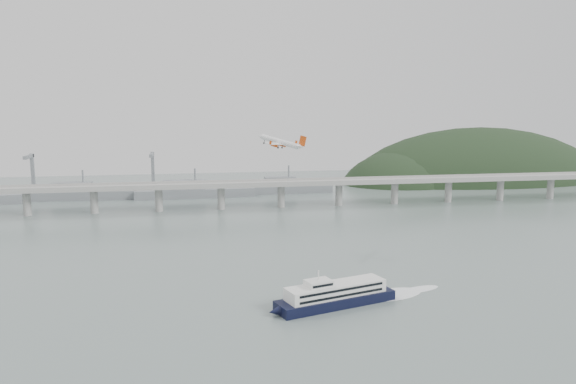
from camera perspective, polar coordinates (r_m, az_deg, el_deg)
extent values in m
plane|color=slate|center=(276.61, 2.03, -9.15)|extent=(900.00, 900.00, 0.00)
cube|color=#969694|center=(465.05, -3.14, 0.78)|extent=(800.00, 22.00, 2.20)
cube|color=#969694|center=(454.45, -2.98, 0.85)|extent=(800.00, 0.60, 1.80)
cube|color=#969694|center=(475.10, -3.30, 1.20)|extent=(800.00, 0.60, 1.80)
cylinder|color=#969694|center=(479.70, -25.00, -1.07)|extent=(6.00, 6.00, 21.00)
cylinder|color=#969694|center=(469.24, -19.09, -0.92)|extent=(6.00, 6.00, 21.00)
cylinder|color=#969694|center=(463.96, -12.98, -0.76)|extent=(6.00, 6.00, 21.00)
cylinder|color=#969694|center=(464.03, -6.81, -0.60)|extent=(6.00, 6.00, 21.00)
cylinder|color=#969694|center=(469.46, -0.71, -0.42)|extent=(6.00, 6.00, 21.00)
cylinder|color=#969694|center=(480.07, 5.19, -0.25)|extent=(6.00, 6.00, 21.00)
cylinder|color=#969694|center=(495.51, 10.78, -0.08)|extent=(6.00, 6.00, 21.00)
cylinder|color=#969694|center=(515.37, 15.98, 0.07)|extent=(6.00, 6.00, 21.00)
cylinder|color=#969694|center=(539.14, 20.76, 0.21)|extent=(6.00, 6.00, 21.00)
cylinder|color=#969694|center=(566.34, 25.11, 0.34)|extent=(6.00, 6.00, 21.00)
ellipsoid|color=black|center=(679.27, 18.67, -0.33)|extent=(320.00, 150.00, 156.00)
ellipsoid|color=black|center=(629.05, 11.53, -0.19)|extent=(140.00, 110.00, 96.00)
ellipsoid|color=black|center=(735.85, 24.43, -0.53)|extent=(220.00, 140.00, 120.00)
cube|color=slate|center=(541.58, -20.02, -0.30)|extent=(95.67, 20.15, 8.00)
cube|color=slate|center=(542.16, -21.06, 0.51)|extent=(33.90, 15.02, 8.00)
cylinder|color=slate|center=(539.39, -20.12, 1.38)|extent=(1.60, 1.60, 14.00)
cube|color=slate|center=(528.39, -9.38, -0.09)|extent=(110.55, 21.43, 8.00)
cube|color=slate|center=(527.21, -10.60, 0.73)|extent=(39.01, 16.73, 8.00)
cylinder|color=slate|center=(526.15, -9.43, 1.63)|extent=(1.60, 1.60, 14.00)
cube|color=slate|center=(546.69, 0.07, 0.33)|extent=(85.00, 13.60, 8.00)
cube|color=slate|center=(544.12, -0.81, 1.14)|extent=(29.75, 11.90, 8.00)
cylinder|color=slate|center=(544.52, 0.08, 1.99)|extent=(1.60, 1.60, 14.00)
cube|color=slate|center=(579.13, -24.49, 1.60)|extent=(3.00, 3.00, 40.00)
cube|color=slate|center=(567.72, -24.85, 3.28)|extent=(3.00, 28.00, 3.00)
cube|color=slate|center=(561.91, -13.56, 1.96)|extent=(3.00, 3.00, 40.00)
cube|color=slate|center=(550.15, -13.69, 3.69)|extent=(3.00, 28.00, 3.00)
cube|color=black|center=(246.91, 4.86, -10.91)|extent=(55.36, 27.98, 4.31)
cone|color=black|center=(233.76, -1.36, -12.04)|extent=(6.41, 5.69, 4.31)
cube|color=silver|center=(245.31, 4.87, -9.84)|extent=(46.48, 23.42, 5.39)
cube|color=black|center=(240.50, 5.57, -9.89)|extent=(39.28, 12.02, 1.08)
cube|color=black|center=(241.35, 5.56, -10.47)|extent=(39.28, 12.02, 1.08)
cube|color=black|center=(249.27, 4.21, -9.18)|extent=(39.28, 12.02, 1.08)
cube|color=black|center=(250.08, 4.20, -9.75)|extent=(39.28, 12.02, 1.08)
cube|color=silver|center=(239.79, 3.11, -9.23)|extent=(12.51, 10.35, 2.80)
cube|color=black|center=(236.65, 3.58, -9.49)|extent=(9.33, 2.93, 1.08)
cylinder|color=silver|center=(238.74, 3.12, -8.45)|extent=(0.67, 0.67, 4.31)
ellipsoid|color=white|center=(263.95, 10.53, -10.18)|extent=(34.23, 23.85, 0.22)
ellipsoid|color=white|center=(273.00, 13.08, -9.62)|extent=(24.55, 14.17, 0.22)
cylinder|color=white|center=(327.41, -0.82, 5.14)|extent=(20.02, 19.18, 8.12)
cone|color=white|center=(334.50, -2.84, 5.70)|extent=(5.13, 5.06, 3.83)
cone|color=white|center=(320.52, 1.36, 4.60)|extent=(5.80, 5.51, 4.01)
cube|color=white|center=(327.09, -0.72, 4.95)|extent=(22.30, 25.58, 2.72)
cube|color=white|center=(320.84, 1.25, 4.74)|extent=(8.83, 9.84, 1.32)
cube|color=#D2460E|center=(320.09, 1.49, 5.21)|extent=(4.20, 3.26, 6.37)
cylinder|color=#D2460E|center=(332.04, -0.54, 4.81)|extent=(4.30, 4.20, 2.74)
cylinder|color=black|center=(332.93, -0.80, 4.88)|extent=(1.85, 1.87, 2.03)
cube|color=white|center=(331.92, -0.51, 4.96)|extent=(1.97, 1.65, 1.48)
cylinder|color=#D2460E|center=(323.77, -1.39, 4.79)|extent=(4.30, 4.20, 2.74)
cylinder|color=black|center=(324.69, -1.67, 4.87)|extent=(1.85, 1.87, 2.03)
cube|color=white|center=(323.65, -1.36, 4.94)|extent=(1.97, 1.65, 1.48)
cylinder|color=black|center=(329.26, -0.58, 4.69)|extent=(0.83, 0.64, 2.13)
cylinder|color=black|center=(329.39, -0.61, 4.53)|extent=(1.12, 0.97, 1.15)
cylinder|color=black|center=(325.34, -0.98, 4.68)|extent=(0.83, 0.64, 2.13)
cylinder|color=black|center=(325.47, -1.02, 4.51)|extent=(1.12, 0.97, 1.15)
cylinder|color=black|center=(332.99, -2.43, 5.15)|extent=(0.83, 0.64, 2.13)
cylinder|color=black|center=(333.12, -2.46, 4.99)|extent=(1.12, 0.97, 1.15)
cube|color=#D2460E|center=(339.04, 0.83, 5.08)|extent=(1.55, 1.22, 2.34)
cube|color=#D2460E|center=(313.35, -1.80, 5.03)|extent=(1.55, 1.22, 2.34)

